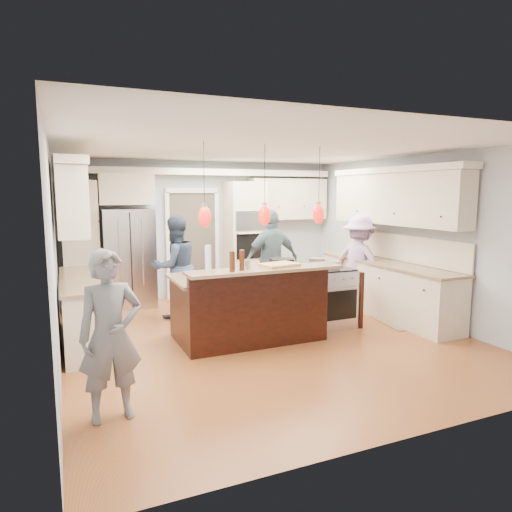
{
  "coord_description": "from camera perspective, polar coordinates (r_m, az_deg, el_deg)",
  "views": [
    {
      "loc": [
        -2.67,
        -5.84,
        2.1
      ],
      "look_at": [
        0.0,
        0.35,
        1.15
      ],
      "focal_mm": 32.0,
      "sensor_mm": 36.0,
      "label": 1
    }
  ],
  "objects": [
    {
      "name": "pendant_lights",
      "position": [
        5.86,
        1.09,
        5.13
      ],
      "size": [
        1.75,
        0.15,
        1.03
      ],
      "color": "black",
      "rests_on": "ground"
    },
    {
      "name": "person_range_side",
      "position": [
        8.41,
        12.82,
        -0.77
      ],
      "size": [
        1.0,
        1.25,
        1.69
      ],
      "primitive_type": "imported",
      "rotation": [
        0.0,
        0.0,
        1.96
      ],
      "color": "#B192C5",
      "rests_on": "ground"
    },
    {
      "name": "island_range",
      "position": [
        7.3,
        9.07,
        -5.1
      ],
      "size": [
        0.82,
        0.71,
        0.92
      ],
      "color": "#B7B7BC",
      "rests_on": "ground"
    },
    {
      "name": "pot_small",
      "position": [
        7.22,
        9.63,
        -1.05
      ],
      "size": [
        0.22,
        0.22,
        0.11
      ],
      "primitive_type": "cylinder",
      "color": "#B7B7BC",
      "rests_on": "island_range"
    },
    {
      "name": "water_bottle",
      "position": [
        5.63,
        -6.0,
        -0.32
      ],
      "size": [
        0.08,
        0.08,
        0.34
      ],
      "primitive_type": "cylinder",
      "rotation": [
        0.0,
        0.0,
        0.0
      ],
      "color": "silver",
      "rests_on": "kitchen_island"
    },
    {
      "name": "cutting_board",
      "position": [
        6.07,
        2.89,
        -1.1
      ],
      "size": [
        0.54,
        0.43,
        0.04
      ],
      "primitive_type": "cube",
      "rotation": [
        0.0,
        0.0,
        0.2
      ],
      "color": "tan",
      "rests_on": "kitchen_island"
    },
    {
      "name": "refrigerator",
      "position": [
        8.64,
        -15.64,
        -0.27
      ],
      "size": [
        0.9,
        0.7,
        1.8
      ],
      "primitive_type": "cube",
      "color": "#B7B7BC",
      "rests_on": "ground"
    },
    {
      "name": "drink_can",
      "position": [
        5.86,
        -1.01,
        -1.04
      ],
      "size": [
        0.07,
        0.07,
        0.12
      ],
      "primitive_type": "cylinder",
      "rotation": [
        0.0,
        0.0,
        -0.07
      ],
      "color": "#B7B7BC",
      "rests_on": "kitchen_island"
    },
    {
      "name": "beer_bottle_a",
      "position": [
        5.76,
        -2.92,
        -0.64
      ],
      "size": [
        0.06,
        0.06,
        0.23
      ],
      "primitive_type": "cylinder",
      "rotation": [
        0.0,
        0.0,
        -0.06
      ],
      "color": "#3F1B0B",
      "rests_on": "kitchen_island"
    },
    {
      "name": "beer_bottle_c",
      "position": [
        5.73,
        -1.77,
        -0.52
      ],
      "size": [
        0.08,
        0.08,
        0.26
      ],
      "primitive_type": "cylinder",
      "rotation": [
        0.0,
        0.0,
        -0.26
      ],
      "color": "#3F1B0B",
      "rests_on": "kitchen_island"
    },
    {
      "name": "back_upper_cabinets",
      "position": [
        8.83,
        -10.74,
        5.08
      ],
      "size": [
        5.3,
        0.61,
        2.54
      ],
      "color": "beige",
      "rests_on": "ground"
    },
    {
      "name": "right_counter_run",
      "position": [
        8.06,
        16.32,
        0.24
      ],
      "size": [
        0.64,
        3.1,
        2.51
      ],
      "color": "beige",
      "rests_on": "ground"
    },
    {
      "name": "left_cabinets",
      "position": [
        6.73,
        -21.12,
        -1.45
      ],
      "size": [
        0.64,
        2.3,
        2.51
      ],
      "color": "beige",
      "rests_on": "ground"
    },
    {
      "name": "pot_large",
      "position": [
        7.25,
        7.65,
        -0.82
      ],
      "size": [
        0.26,
        0.26,
        0.15
      ],
      "primitive_type": "cylinder",
      "color": "#B7B7BC",
      "rests_on": "island_range"
    },
    {
      "name": "room_shell",
      "position": [
        6.43,
        1.24,
        5.51
      ],
      "size": [
        5.54,
        6.04,
        2.72
      ],
      "color": "#B2BCC6",
      "rests_on": "ground"
    },
    {
      "name": "person_bar_end",
      "position": [
        4.43,
        -17.74,
        -9.47
      ],
      "size": [
        0.62,
        0.44,
        1.59
      ],
      "primitive_type": "imported",
      "rotation": [
        0.0,
        0.0,
        0.1
      ],
      "color": "slate",
      "rests_on": "ground"
    },
    {
      "name": "kitchen_island",
      "position": [
        6.59,
        -1.01,
        -6.15
      ],
      "size": [
        2.1,
        1.46,
        1.12
      ],
      "color": "black",
      "rests_on": "ground"
    },
    {
      "name": "floor_rug",
      "position": [
        7.94,
        17.6,
        -7.65
      ],
      "size": [
        0.9,
        1.18,
        0.01
      ],
      "primitive_type": "cube",
      "rotation": [
        0.0,
        0.0,
        -0.16
      ],
      "color": "#906F4E",
      "rests_on": "ground"
    },
    {
      "name": "person_far_right",
      "position": [
        7.98,
        1.97,
        -0.6
      ],
      "size": [
        1.11,
        0.58,
        1.81
      ],
      "primitive_type": "imported",
      "rotation": [
        0.0,
        0.0,
        3.28
      ],
      "color": "slate",
      "rests_on": "ground"
    },
    {
      "name": "person_far_left",
      "position": [
        7.74,
        -10.07,
        -1.35
      ],
      "size": [
        0.97,
        0.84,
        1.71
      ],
      "primitive_type": "imported",
      "rotation": [
        0.0,
        0.0,
        3.4
      ],
      "color": "#2D3D58",
      "rests_on": "ground"
    },
    {
      "name": "oven_column",
      "position": [
        9.22,
        -1.42,
        2.1
      ],
      "size": [
        0.72,
        0.69,
        2.3
      ],
      "color": "beige",
      "rests_on": "ground"
    },
    {
      "name": "beer_bottle_b",
      "position": [
        5.63,
        -3.02,
        -0.68
      ],
      "size": [
        0.08,
        0.08,
        0.26
      ],
      "primitive_type": "cylinder",
      "rotation": [
        0.0,
        0.0,
        0.24
      ],
      "color": "#3F1B0B",
      "rests_on": "kitchen_island"
    },
    {
      "name": "ground_plane",
      "position": [
        6.76,
        1.19,
        -10.09
      ],
      "size": [
        6.0,
        6.0,
        0.0
      ],
      "primitive_type": "plane",
      "color": "#B06030",
      "rests_on": "ground"
    }
  ]
}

